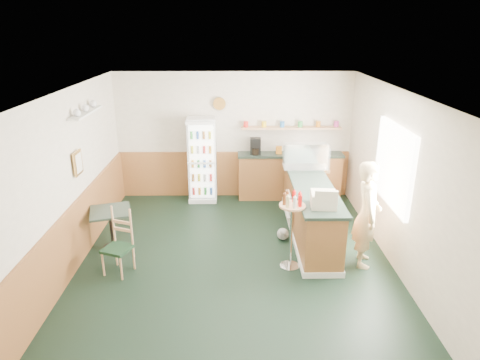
{
  "coord_description": "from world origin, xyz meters",
  "views": [
    {
      "loc": [
        0.03,
        -5.92,
        3.6
      ],
      "look_at": [
        0.1,
        0.6,
        1.22
      ],
      "focal_mm": 32.0,
      "sensor_mm": 36.0,
      "label": 1
    }
  ],
  "objects_px": {
    "condiment_stand": "(292,220)",
    "cash_register": "(323,200)",
    "drinks_fridge": "(202,160)",
    "cafe_chair": "(118,239)",
    "display_case": "(306,158)",
    "shopkeeper": "(367,214)",
    "cafe_table": "(111,222)"
  },
  "relations": [
    {
      "from": "condiment_stand",
      "to": "cash_register",
      "type": "bearing_deg",
      "value": 7.24
    },
    {
      "from": "drinks_fridge",
      "to": "cash_register",
      "type": "relative_size",
      "value": 4.56
    },
    {
      "from": "cafe_chair",
      "to": "condiment_stand",
      "type": "bearing_deg",
      "value": 22.62
    },
    {
      "from": "cafe_chair",
      "to": "drinks_fridge",
      "type": "bearing_deg",
      "value": 90.65
    },
    {
      "from": "drinks_fridge",
      "to": "condiment_stand",
      "type": "xyz_separation_m",
      "value": [
        1.55,
        -2.8,
        -0.08
      ]
    },
    {
      "from": "display_case",
      "to": "cafe_chair",
      "type": "bearing_deg",
      "value": -149.4
    },
    {
      "from": "drinks_fridge",
      "to": "shopkeeper",
      "type": "xyz_separation_m",
      "value": [
        2.73,
        -2.7,
        -0.04
      ]
    },
    {
      "from": "condiment_stand",
      "to": "cafe_chair",
      "type": "distance_m",
      "value": 2.66
    },
    {
      "from": "cafe_table",
      "to": "cafe_chair",
      "type": "height_order",
      "value": "cafe_chair"
    },
    {
      "from": "cafe_chair",
      "to": "cash_register",
      "type": "bearing_deg",
      "value": 23.56
    },
    {
      "from": "cafe_table",
      "to": "cafe_chair",
      "type": "relative_size",
      "value": 0.78
    },
    {
      "from": "cafe_chair",
      "to": "display_case",
      "type": "bearing_deg",
      "value": 52.11
    },
    {
      "from": "cash_register",
      "to": "condiment_stand",
      "type": "xyz_separation_m",
      "value": [
        -0.47,
        -0.06,
        -0.3
      ]
    },
    {
      "from": "shopkeeper",
      "to": "cafe_chair",
      "type": "distance_m",
      "value": 3.83
    },
    {
      "from": "cash_register",
      "to": "condiment_stand",
      "type": "relative_size",
      "value": 0.32
    },
    {
      "from": "shopkeeper",
      "to": "condiment_stand",
      "type": "xyz_separation_m",
      "value": [
        -1.17,
        -0.11,
        -0.04
      ]
    },
    {
      "from": "cash_register",
      "to": "cafe_chair",
      "type": "height_order",
      "value": "cash_register"
    },
    {
      "from": "cafe_table",
      "to": "cafe_chair",
      "type": "xyz_separation_m",
      "value": [
        0.28,
        -0.67,
        0.03
      ]
    },
    {
      "from": "condiment_stand",
      "to": "cafe_chair",
      "type": "height_order",
      "value": "condiment_stand"
    },
    {
      "from": "condiment_stand",
      "to": "cafe_table",
      "type": "relative_size",
      "value": 1.55
    },
    {
      "from": "drinks_fridge",
      "to": "cash_register",
      "type": "height_order",
      "value": "drinks_fridge"
    },
    {
      "from": "cash_register",
      "to": "cafe_table",
      "type": "height_order",
      "value": "cash_register"
    },
    {
      "from": "display_case",
      "to": "cash_register",
      "type": "bearing_deg",
      "value": -90.0
    },
    {
      "from": "drinks_fridge",
      "to": "shopkeeper",
      "type": "relative_size",
      "value": 1.05
    },
    {
      "from": "condiment_stand",
      "to": "cafe_chair",
      "type": "bearing_deg",
      "value": -178.9
    },
    {
      "from": "cash_register",
      "to": "cafe_chair",
      "type": "distance_m",
      "value": 3.17
    },
    {
      "from": "shopkeeper",
      "to": "cafe_chair",
      "type": "xyz_separation_m",
      "value": [
        -3.82,
        -0.16,
        -0.32
      ]
    },
    {
      "from": "drinks_fridge",
      "to": "cash_register",
      "type": "xyz_separation_m",
      "value": [
        2.03,
        -2.74,
        0.22
      ]
    },
    {
      "from": "cash_register",
      "to": "cafe_chair",
      "type": "bearing_deg",
      "value": -172.28
    },
    {
      "from": "cash_register",
      "to": "cafe_table",
      "type": "bearing_deg",
      "value": 176.31
    },
    {
      "from": "shopkeeper",
      "to": "condiment_stand",
      "type": "height_order",
      "value": "shopkeeper"
    },
    {
      "from": "cafe_table",
      "to": "condiment_stand",
      "type": "bearing_deg",
      "value": -11.98
    }
  ]
}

